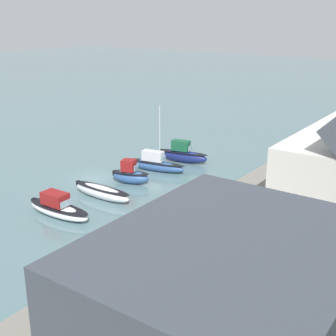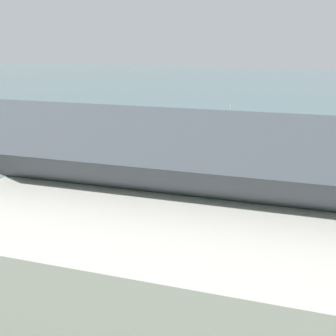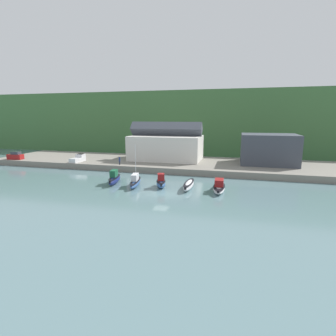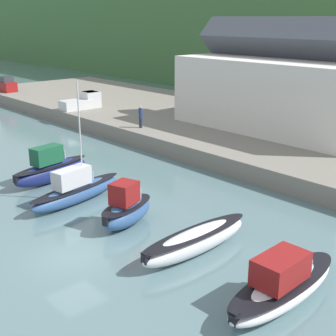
{
  "view_description": "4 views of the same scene",
  "coord_description": "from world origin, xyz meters",
  "px_view_note": "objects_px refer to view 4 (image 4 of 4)",
  "views": [
    {
      "loc": [
        36.42,
        36.37,
        18.28
      ],
      "look_at": [
        -4.58,
        7.18,
        1.43
      ],
      "focal_mm": 50.0,
      "sensor_mm": 36.0,
      "label": 1
    },
    {
      "loc": [
        -8.58,
        40.42,
        14.38
      ],
      "look_at": [
        -0.37,
        8.21,
        1.36
      ],
      "focal_mm": 35.0,
      "sensor_mm": 36.0,
      "label": 2
    },
    {
      "loc": [
        12.31,
        -41.71,
        13.15
      ],
      "look_at": [
        -1.77,
        11.53,
        2.39
      ],
      "focal_mm": 28.0,
      "sensor_mm": 36.0,
      "label": 3
    },
    {
      "loc": [
        19.27,
        -10.92,
        11.79
      ],
      "look_at": [
        -3.56,
        9.78,
        1.84
      ],
      "focal_mm": 50.0,
      "sensor_mm": 36.0,
      "label": 4
    }
  ],
  "objects_px": {
    "parked_car_1": "(5,85)",
    "moored_boat_3": "(196,241)",
    "moored_boat_4": "(283,284)",
    "pickup_truck_1": "(84,101)",
    "moored_boat_0": "(51,169)",
    "moored_boat_2": "(126,209)",
    "moored_boat_1": "(76,190)",
    "person_on_quay": "(141,117)"
  },
  "relations": [
    {
      "from": "parked_car_1",
      "to": "moored_boat_3",
      "type": "bearing_deg",
      "value": -108.06
    },
    {
      "from": "moored_boat_3",
      "to": "moored_boat_4",
      "type": "relative_size",
      "value": 0.99
    },
    {
      "from": "moored_boat_4",
      "to": "pickup_truck_1",
      "type": "bearing_deg",
      "value": 157.94
    },
    {
      "from": "moored_boat_0",
      "to": "moored_boat_2",
      "type": "distance_m",
      "value": 9.86
    },
    {
      "from": "moored_boat_1",
      "to": "parked_car_1",
      "type": "xyz_separation_m",
      "value": [
        -41.27,
        13.46,
        1.49
      ]
    },
    {
      "from": "moored_boat_0",
      "to": "moored_boat_4",
      "type": "height_order",
      "value": "moored_boat_0"
    },
    {
      "from": "moored_boat_0",
      "to": "parked_car_1",
      "type": "xyz_separation_m",
      "value": [
        -36.48,
        12.69,
        1.35
      ]
    },
    {
      "from": "moored_boat_2",
      "to": "moored_boat_4",
      "type": "height_order",
      "value": "moored_boat_2"
    },
    {
      "from": "moored_boat_2",
      "to": "moored_boat_3",
      "type": "relative_size",
      "value": 0.63
    },
    {
      "from": "moored_boat_0",
      "to": "pickup_truck_1",
      "type": "relative_size",
      "value": 1.42
    },
    {
      "from": "moored_boat_1",
      "to": "pickup_truck_1",
      "type": "relative_size",
      "value": 1.67
    },
    {
      "from": "moored_boat_2",
      "to": "moored_boat_3",
      "type": "bearing_deg",
      "value": -11.6
    },
    {
      "from": "moored_boat_0",
      "to": "parked_car_1",
      "type": "distance_m",
      "value": 38.65
    },
    {
      "from": "moored_boat_4",
      "to": "person_on_quay",
      "type": "bearing_deg",
      "value": 151.81
    },
    {
      "from": "pickup_truck_1",
      "to": "moored_boat_2",
      "type": "bearing_deg",
      "value": -25.84
    },
    {
      "from": "moored_boat_0",
      "to": "moored_boat_2",
      "type": "relative_size",
      "value": 1.47
    },
    {
      "from": "moored_boat_0",
      "to": "pickup_truck_1",
      "type": "bearing_deg",
      "value": 130.84
    },
    {
      "from": "person_on_quay",
      "to": "moored_boat_1",
      "type": "bearing_deg",
      "value": -54.39
    },
    {
      "from": "moored_boat_2",
      "to": "moored_boat_0",
      "type": "bearing_deg",
      "value": 159.98
    },
    {
      "from": "pickup_truck_1",
      "to": "person_on_quay",
      "type": "distance_m",
      "value": 12.65
    },
    {
      "from": "moored_boat_4",
      "to": "person_on_quay",
      "type": "xyz_separation_m",
      "value": [
        -25.3,
        12.66,
        1.75
      ]
    },
    {
      "from": "moored_boat_0",
      "to": "person_on_quay",
      "type": "distance_m",
      "value": 13.33
    },
    {
      "from": "moored_boat_0",
      "to": "moored_boat_3",
      "type": "relative_size",
      "value": 0.93
    },
    {
      "from": "moored_boat_1",
      "to": "moored_boat_3",
      "type": "bearing_deg",
      "value": -5.72
    },
    {
      "from": "moored_boat_0",
      "to": "parked_car_1",
      "type": "relative_size",
      "value": 1.57
    },
    {
      "from": "moored_boat_0",
      "to": "moored_boat_4",
      "type": "relative_size",
      "value": 0.92
    },
    {
      "from": "moored_boat_2",
      "to": "person_on_quay",
      "type": "distance_m",
      "value": 19.43
    },
    {
      "from": "moored_boat_4",
      "to": "parked_car_1",
      "type": "distance_m",
      "value": 58.61
    },
    {
      "from": "parked_car_1",
      "to": "person_on_quay",
      "type": "distance_m",
      "value": 31.84
    },
    {
      "from": "moored_boat_3",
      "to": "pickup_truck_1",
      "type": "bearing_deg",
      "value": 157.02
    },
    {
      "from": "moored_boat_3",
      "to": "moored_boat_0",
      "type": "bearing_deg",
      "value": -179.57
    },
    {
      "from": "moored_boat_0",
      "to": "pickup_truck_1",
      "type": "height_order",
      "value": "pickup_truck_1"
    },
    {
      "from": "moored_boat_3",
      "to": "parked_car_1",
      "type": "relative_size",
      "value": 1.7
    },
    {
      "from": "moored_boat_1",
      "to": "moored_boat_0",
      "type": "bearing_deg",
      "value": 160.39
    },
    {
      "from": "moored_boat_0",
      "to": "moored_boat_3",
      "type": "distance_m",
      "value": 15.08
    },
    {
      "from": "moored_boat_3",
      "to": "pickup_truck_1",
      "type": "xyz_separation_m",
      "value": [
        -32.29,
        13.78,
        1.57
      ]
    },
    {
      "from": "moored_boat_1",
      "to": "moored_boat_4",
      "type": "bearing_deg",
      "value": -8.62
    },
    {
      "from": "moored_boat_1",
      "to": "pickup_truck_1",
      "type": "bearing_deg",
      "value": 135.91
    },
    {
      "from": "moored_boat_1",
      "to": "moored_boat_2",
      "type": "height_order",
      "value": "moored_boat_1"
    },
    {
      "from": "moored_boat_0",
      "to": "moored_boat_1",
      "type": "xyz_separation_m",
      "value": [
        4.79,
        -0.77,
        -0.14
      ]
    },
    {
      "from": "moored_boat_2",
      "to": "person_on_quay",
      "type": "bearing_deg",
      "value": 121.03
    },
    {
      "from": "moored_boat_3",
      "to": "parked_car_1",
      "type": "xyz_separation_m",
      "value": [
        -51.56,
        12.61,
        1.67
      ]
    }
  ]
}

